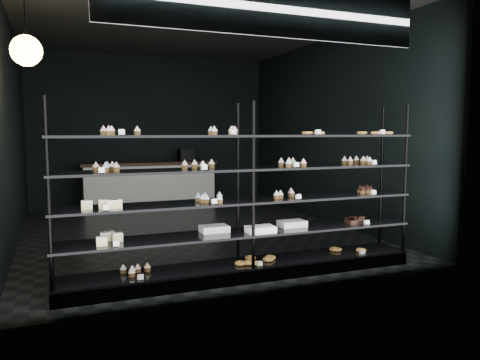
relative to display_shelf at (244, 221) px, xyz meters
The scene contains 5 objects.
room 2.64m from the display_shelf, 88.36° to the left, with size 5.01×6.01×3.20m.
display_shelf is the anchor object (origin of this frame).
signage 2.17m from the display_shelf, 81.64° to the right, with size 3.30×0.05×0.50m.
pendant_lamp 2.94m from the display_shelf, 157.22° to the left, with size 0.32×0.32×0.89m.
service_counter 4.95m from the display_shelf, 91.04° to the left, with size 2.73×0.65×1.23m.
Camera 1 is at (-1.95, -7.09, 1.60)m, focal length 35.00 mm.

